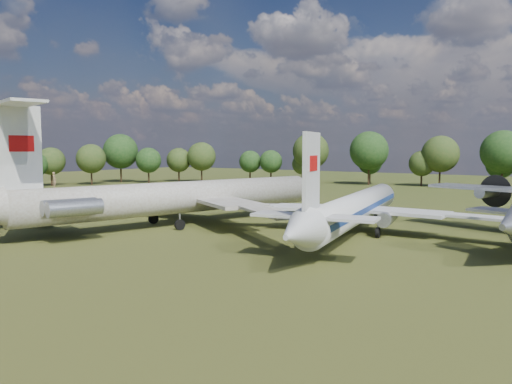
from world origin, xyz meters
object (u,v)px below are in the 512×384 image
Objects in this scene: small_prop_west at (32,216)px; small_prop_northwest at (62,203)px; person_on_il62 at (54,180)px; il62_airliner at (181,203)px; tu104_jet at (355,214)px.

small_prop_northwest reaches higher than small_prop_west.
il62_airliner is at bearing -95.54° from person_on_il62.
tu104_jet reaches higher than small_prop_west.
small_prop_northwest is at bearing -164.80° from il62_airliner.
small_prop_west is (-38.08, -17.67, -1.33)m from tu104_jet.
tu104_jet is 3.24× the size of small_prop_west.
small_prop_northwest is (-9.89, 11.05, 0.14)m from small_prop_west.
person_on_il62 is at bearing -150.72° from tu104_jet.
small_prop_west is 14.13m from person_on_il62.
small_prop_northwest is at bearing -25.51° from person_on_il62.
il62_airliner is 3.48× the size of small_prop_northwest.
person_on_il62 is (-4.12, -15.56, 3.75)m from il62_airliner.
person_on_il62 is (22.15, -15.39, 5.39)m from small_prop_northwest.
tu104_jet reaches higher than small_prop_northwest.
small_prop_west is at bearing -130.76° from il62_airliner.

